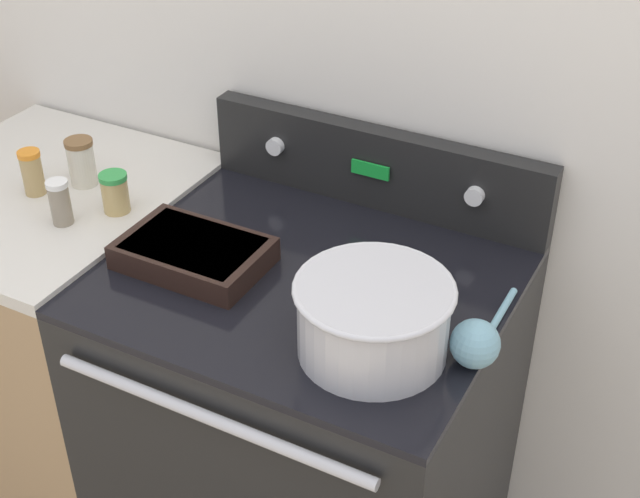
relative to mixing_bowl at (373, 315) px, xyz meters
The scene contains 11 objects.
kitchen_wall 0.61m from the mixing_bowl, 111.97° to the left, with size 8.00×0.05×2.50m.
stove_range 0.61m from the mixing_bowl, 145.10° to the left, with size 0.80×0.72×0.95m.
control_panel 0.52m from the mixing_bowl, 114.47° to the left, with size 0.80×0.07×0.19m.
side_counter 1.09m from the mixing_bowl, behind, with size 0.64×0.69×0.96m.
mixing_bowl is the anchor object (origin of this frame).
casserole_dish 0.45m from the mixing_bowl, 169.99° to the left, with size 0.29×0.20×0.05m.
ladle 0.19m from the mixing_bowl, 19.16° to the left, with size 0.09×0.28×0.09m.
spice_jar_green_cap 0.72m from the mixing_bowl, 167.41° to the left, with size 0.06×0.06×0.09m.
spice_jar_white_cap 0.77m from the mixing_bowl, behind, with size 0.05×0.05×0.10m.
spice_jar_brown_cap 0.87m from the mixing_bowl, 165.58° to the left, with size 0.06×0.06×0.11m.
spice_jar_orange_cap 0.92m from the mixing_bowl, behind, with size 0.05×0.05×0.11m.
Camera 1 is at (0.71, -0.93, 1.99)m, focal length 50.00 mm.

